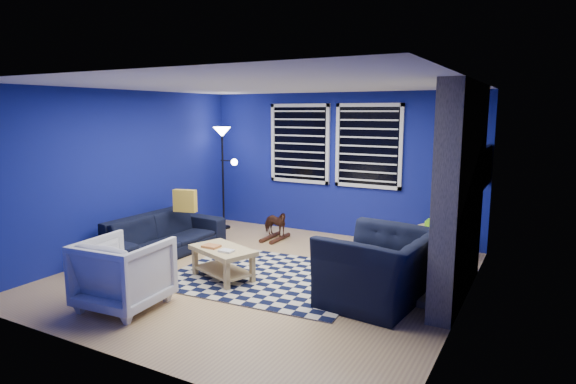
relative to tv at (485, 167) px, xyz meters
The scene contains 18 objects.
floor 3.46m from the tv, 140.73° to the right, with size 5.00×5.00×0.00m, color tan.
ceiling 3.35m from the tv, 140.73° to the right, with size 5.00×5.00×0.00m, color white.
wall_back 2.50m from the tv, 168.45° to the left, with size 5.00×5.00×0.00m, color navy.
wall_left 5.34m from the tv, 157.98° to the right, with size 5.00×5.00×0.00m, color navy.
wall_right 2.01m from the tv, 88.45° to the right, with size 5.00×5.00×0.00m, color navy.
fireplace 1.52m from the tv, 93.32° to the right, with size 0.65×2.00×2.50m.
window_left 3.24m from the tv, behind, with size 1.17×0.06×1.42m.
window_right 1.96m from the tv, 166.32° to the left, with size 1.17×0.06×1.42m.
tv is the anchor object (origin of this frame).
rug 3.41m from the tv, 139.25° to the right, with size 2.50×2.00×0.02m, color black.
sofa 4.86m from the tv, 155.60° to the right, with size 0.83×2.12×0.62m, color black.
armchair_big 2.51m from the tv, 110.63° to the right, with size 1.11×1.27×0.83m, color black.
armchair_bent 5.00m from the tv, 131.88° to the right, with size 0.84×0.87×0.79m, color gray.
rocking_horse 3.44m from the tv, behind, with size 0.52×0.24×0.44m, color #422015.
coffee_table 3.87m from the tv, 140.04° to the right, with size 1.00×0.78×0.44m.
cabinet 1.30m from the tv, behind, with size 0.65×0.54×0.55m.
floor_lamp 4.49m from the tv, behind, with size 0.52×0.32×1.89m.
throw_pillow 4.49m from the tv, 159.38° to the right, with size 0.37×0.11×0.35m, color gold.
Camera 1 is at (3.24, -5.27, 2.17)m, focal length 30.00 mm.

